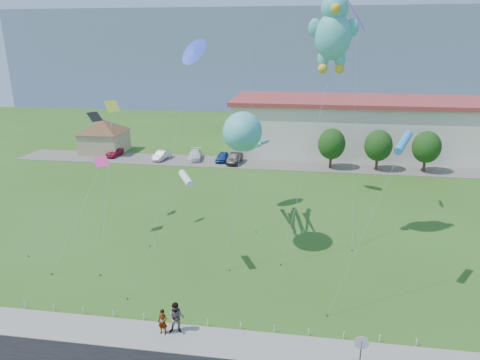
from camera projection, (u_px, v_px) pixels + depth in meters
name	position (u px, v px, depth m)	size (l,w,h in m)	color
ground	(197.00, 312.00, 27.12)	(160.00, 160.00, 0.00)	#325517
sidewalk	(185.00, 339.00, 24.52)	(80.00, 2.50, 0.10)	gray
parking_strip	(257.00, 163.00, 60.04)	(70.00, 6.00, 0.06)	#59544C
hill_ridge	(287.00, 54.00, 136.16)	(160.00, 50.00, 25.00)	slate
pavilion	(104.00, 133.00, 65.30)	(9.20, 9.20, 5.00)	tan
warehouse	(438.00, 128.00, 63.59)	(61.00, 15.00, 8.20)	beige
stop_sign	(361.00, 347.00, 21.25)	(0.80, 0.07, 2.50)	slate
rope_fence	(192.00, 321.00, 25.82)	(26.05, 0.05, 0.50)	white
tree_near	(332.00, 144.00, 56.66)	(3.60, 3.60, 5.47)	#3F2B19
tree_mid	(378.00, 146.00, 55.81)	(3.60, 3.60, 5.47)	#3F2B19
tree_far	(427.00, 147.00, 54.97)	(3.60, 3.60, 5.47)	#3F2B19
pedestrian_left	(163.00, 322.00, 24.69)	(0.58, 0.38, 1.58)	gray
pedestrian_right	(176.00, 318.00, 24.74)	(0.95, 0.74, 1.96)	gray
parked_car_red	(114.00, 152.00, 63.50)	(1.47, 3.65, 1.24)	#B9163A
parked_car_silver	(162.00, 155.00, 61.79)	(1.36, 3.89, 1.28)	silver
parked_car_white	(195.00, 155.00, 61.81)	(1.84, 4.52, 1.31)	white
parked_car_blue	(222.00, 157.00, 60.91)	(1.49, 3.69, 1.26)	navy
parked_car_black	(235.00, 158.00, 59.83)	(1.48, 4.23, 1.39)	black
octopus_kite	(245.00, 137.00, 33.38)	(2.96, 10.22, 11.38)	#44ABA9
teddy_bear_kite	(333.00, 30.00, 31.57)	(5.03, 6.06, 19.89)	#44ABA9
small_kite_black	(88.00, 131.00, 37.57)	(3.49, 8.65, 10.39)	black
small_kite_purple	(357.00, 22.00, 36.43)	(1.80, 8.29, 19.06)	#9C37DC
small_kite_yellow	(111.00, 125.00, 35.25)	(2.40, 8.92, 11.58)	#CCE936
small_kite_cyan	(403.00, 144.00, 26.32)	(4.47, 4.85, 10.85)	#2E89CF
small_kite_pink	(97.00, 172.00, 35.54)	(1.83, 7.94, 7.12)	#FB3790
small_kite_white	(186.00, 179.00, 29.77)	(3.42, 5.49, 7.67)	white
small_kite_blue	(193.00, 56.00, 38.19)	(3.25, 8.78, 16.17)	blue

